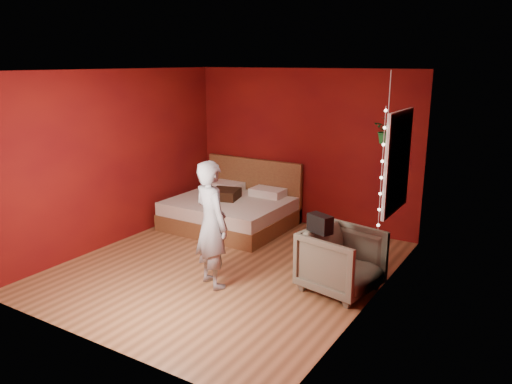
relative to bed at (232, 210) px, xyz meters
name	(u,v)px	position (x,y,z in m)	size (l,w,h in m)	color
floor	(227,266)	(0.91, -1.48, -0.27)	(4.50, 4.50, 0.00)	#9B653E
room_walls	(225,144)	(0.91, -1.48, 1.41)	(4.04, 4.54, 2.62)	maroon
window	(397,162)	(2.88, -0.58, 1.23)	(0.05, 0.97, 1.27)	white
fairy_lights	(382,170)	(2.85, -1.11, 1.23)	(0.04, 0.04, 1.45)	silver
bed	(232,210)	(0.00, 0.00, 0.00)	(1.89, 1.61, 1.04)	brown
person	(212,224)	(1.09, -2.04, 0.52)	(0.58, 0.38, 1.58)	gray
armchair	(342,261)	(2.51, -1.36, 0.11)	(0.82, 0.84, 0.77)	#63604E
handbag	(320,224)	(2.30, -1.56, 0.60)	(0.30, 0.15, 0.21)	black
throw_pillow	(225,194)	(-0.10, -0.07, 0.28)	(0.44, 0.44, 0.16)	#321C10
hanging_plant	(387,130)	(2.62, -0.25, 1.57)	(0.36, 0.33, 0.94)	silver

